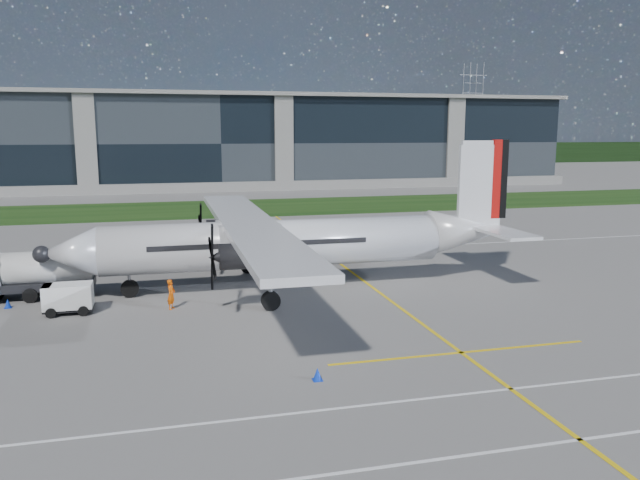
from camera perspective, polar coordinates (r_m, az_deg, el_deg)
name	(u,v)px	position (r m, az deg, el deg)	size (l,w,h in m)	color
ground	(248,216)	(70.76, -6.58, 2.17)	(400.00, 400.00, 0.00)	#63615E
grass_strip	(239,208)	(78.63, -7.37, 2.94)	(400.00, 18.00, 0.04)	black
terminal_building	(216,143)	(109.91, -9.52, 8.77)	(120.00, 20.00, 15.00)	black
tree_line	(197,156)	(169.87, -11.21, 7.57)	(400.00, 6.00, 6.00)	black
pylon_east	(472,113)	(202.84, 13.72, 11.23)	(9.00, 4.60, 30.00)	gray
yellow_taxiway_centerline	(352,273)	(42.44, 2.97, -2.99)	(0.20, 70.00, 0.01)	yellow
white_lane_line	(493,452)	(20.42, 15.55, -18.16)	(90.00, 0.15, 0.01)	white
turboprop_aircraft	(292,215)	(37.69, -2.60, 2.28)	(28.76, 29.82, 8.95)	silver
fuel_tanker_truck	(20,276)	(39.49, -25.71, -2.95)	(7.24, 2.35, 2.71)	silver
baggage_tug	(68,299)	(35.51, -22.02, -5.00)	(2.62, 1.57, 1.57)	white
ground_crew_person	(171,292)	(34.60, -13.46, -4.66)	(0.76, 0.55, 1.88)	#F25907
safety_cone_nose_stbd	(70,289)	(39.91, -21.91, -4.19)	(0.36, 0.36, 0.50)	#0B2FBE
safety_cone_nose_port	(71,300)	(37.31, -21.77, -5.13)	(0.36, 0.36, 0.50)	#0B2FBE
safety_cone_fwd	(8,303)	(38.04, -26.64, -5.21)	(0.36, 0.36, 0.50)	#0B2FBE
safety_cone_portwing	(317,374)	(24.58, -0.24, -12.16)	(0.36, 0.36, 0.50)	#0B2FBE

